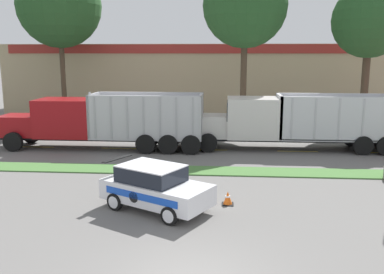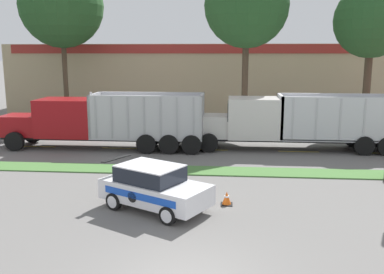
# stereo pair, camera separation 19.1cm
# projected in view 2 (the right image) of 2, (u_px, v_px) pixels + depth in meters

# --- Properties ---
(grass_verge) EXTENTS (120.00, 1.61, 0.06)m
(grass_verge) POSITION_uv_depth(u_px,v_px,m) (206.00, 171.00, 21.23)
(grass_verge) COLOR #477538
(grass_verge) RESTS_ON ground_plane
(centre_line_2) EXTENTS (2.40, 0.14, 0.01)m
(centre_line_2) POSITION_uv_depth(u_px,v_px,m) (37.00, 147.00, 26.86)
(centre_line_2) COLOR yellow
(centre_line_2) RESTS_ON ground_plane
(centre_line_3) EXTENTS (2.40, 0.14, 0.01)m
(centre_line_3) POSITION_uv_depth(u_px,v_px,m) (121.00, 148.00, 26.40)
(centre_line_3) COLOR yellow
(centre_line_3) RESTS_ON ground_plane
(centre_line_4) EXTENTS (2.40, 0.14, 0.01)m
(centre_line_4) POSITION_uv_depth(u_px,v_px,m) (208.00, 150.00, 25.95)
(centre_line_4) COLOR yellow
(centre_line_4) RESTS_ON ground_plane
(centre_line_5) EXTENTS (2.40, 0.14, 0.01)m
(centre_line_5) POSITION_uv_depth(u_px,v_px,m) (299.00, 152.00, 25.49)
(centre_line_5) COLOR yellow
(centre_line_5) RESTS_ON ground_plane
(dump_truck_lead) EXTENTS (12.01, 2.69, 3.34)m
(dump_truck_lead) POSITION_uv_depth(u_px,v_px,m) (272.00, 123.00, 25.87)
(dump_truck_lead) COLOR black
(dump_truck_lead) RESTS_ON ground_plane
(dump_truck_trail) EXTENTS (12.49, 2.74, 3.54)m
(dump_truck_trail) POSITION_uv_depth(u_px,v_px,m) (87.00, 122.00, 26.21)
(dump_truck_trail) COLOR black
(dump_truck_trail) RESTS_ON ground_plane
(rally_car) EXTENTS (4.50, 3.65, 1.72)m
(rally_car) POSITION_uv_depth(u_px,v_px,m) (154.00, 187.00, 15.96)
(rally_car) COLOR white
(rally_car) RESTS_ON ground_plane
(traffic_cone) EXTENTS (0.46, 0.46, 0.52)m
(traffic_cone) POSITION_uv_depth(u_px,v_px,m) (227.00, 198.00, 16.55)
(traffic_cone) COLOR black
(traffic_cone) RESTS_ON ground_plane
(store_building_backdrop) EXTENTS (38.25, 12.10, 6.59)m
(store_building_backdrop) POSITION_uv_depth(u_px,v_px,m) (208.00, 77.00, 44.86)
(store_building_backdrop) COLOR tan
(store_building_backdrop) RESTS_ON ground_plane
(tree_behind_far_right) EXTENTS (5.28, 5.28, 12.01)m
(tree_behind_far_right) POSITION_uv_depth(u_px,v_px,m) (372.00, 13.00, 30.01)
(tree_behind_far_right) COLOR #473828
(tree_behind_far_right) RESTS_ON ground_plane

